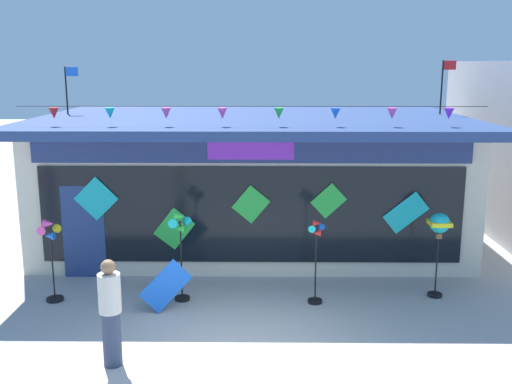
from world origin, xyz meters
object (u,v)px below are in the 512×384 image
(wind_spinner_left, at_px, (180,237))
(wind_spinner_center_right, at_px, (439,228))
(kite_shop_building, at_px, (253,177))
(display_kite_on_ground, at_px, (166,286))
(wind_spinner_center_left, at_px, (316,252))
(person_near_camera, at_px, (111,312))
(wind_spinner_far_left, at_px, (51,247))

(wind_spinner_left, distance_m, wind_spinner_center_right, 4.97)
(kite_shop_building, height_order, wind_spinner_center_right, kite_shop_building)
(wind_spinner_center_right, bearing_deg, display_kite_on_ground, -171.67)
(wind_spinner_center_left, distance_m, wind_spinner_center_right, 2.45)
(kite_shop_building, bearing_deg, display_kite_on_ground, -108.38)
(person_near_camera, relative_size, display_kite_on_ground, 1.86)
(person_near_camera, bearing_deg, wind_spinner_left, 140.45)
(wind_spinner_far_left, distance_m, wind_spinner_center_right, 7.44)
(display_kite_on_ground, bearing_deg, wind_spinner_center_left, 7.79)
(person_near_camera, distance_m, display_kite_on_ground, 2.12)
(wind_spinner_far_left, height_order, display_kite_on_ground, wind_spinner_far_left)
(kite_shop_building, distance_m, wind_spinner_left, 4.35)
(wind_spinner_center_left, bearing_deg, wind_spinner_far_left, 179.57)
(kite_shop_building, distance_m, display_kite_on_ground, 5.00)
(wind_spinner_left, height_order, wind_spinner_center_right, wind_spinner_left)
(wind_spinner_far_left, height_order, wind_spinner_center_right, wind_spinner_center_right)
(wind_spinner_far_left, height_order, person_near_camera, person_near_camera)
(wind_spinner_left, distance_m, display_kite_on_ground, 0.96)
(wind_spinner_center_right, height_order, person_near_camera, wind_spinner_center_right)
(kite_shop_building, height_order, wind_spinner_center_left, kite_shop_building)
(display_kite_on_ground, bearing_deg, wind_spinner_center_right, 8.33)
(kite_shop_building, height_order, wind_spinner_far_left, kite_shop_building)
(wind_spinner_left, bearing_deg, display_kite_on_ground, -114.84)
(wind_spinner_center_right, xyz_separation_m, display_kite_on_ground, (-5.19, -0.76, -0.91))
(kite_shop_building, relative_size, wind_spinner_center_right, 6.07)
(wind_spinner_left, xyz_separation_m, wind_spinner_center_right, (4.96, 0.28, 0.12))
(wind_spinner_center_left, height_order, display_kite_on_ground, wind_spinner_center_left)
(wind_spinner_center_left, bearing_deg, kite_shop_building, 106.55)
(wind_spinner_far_left, xyz_separation_m, wind_spinner_center_right, (7.43, 0.34, 0.29))
(wind_spinner_far_left, relative_size, wind_spinner_center_right, 0.97)
(wind_spinner_center_right, distance_m, person_near_camera, 6.35)
(wind_spinner_far_left, bearing_deg, wind_spinner_left, 1.50)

